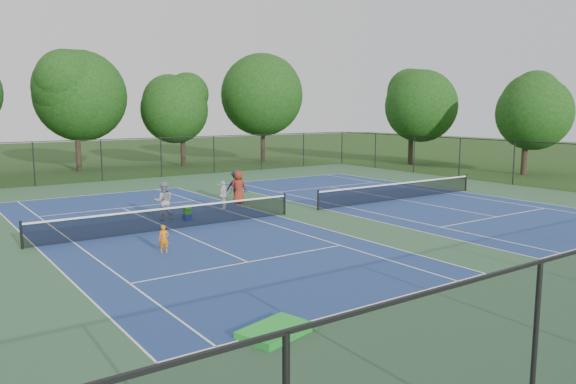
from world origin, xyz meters
TOP-DOWN VIEW (x-y plane):
  - ground at (0.00, 0.00)m, footprint 140.00×140.00m
  - court_pad at (0.00, 0.00)m, footprint 36.00×36.00m
  - tennis_court_left at (-7.00, 0.00)m, footprint 12.00×23.83m
  - tennis_court_right at (7.00, 0.00)m, footprint 12.00×23.83m
  - perimeter_fence at (0.00, 0.00)m, footprint 36.08×36.08m
  - tree_back_b at (-4.00, 26.00)m, footprint 7.60×7.60m
  - tree_back_c at (5.00, 25.00)m, footprint 6.00×6.00m
  - tree_back_d at (13.00, 24.00)m, footprint 7.80×7.80m
  - tree_side_e at (23.00, 14.00)m, footprint 6.60×6.60m
  - tree_side_f at (24.00, 3.00)m, footprint 5.80×5.80m
  - child_player at (-8.81, -3.51)m, footprint 0.43×0.36m
  - instructor at (-6.43, 2.18)m, footprint 1.05×0.93m
  - bystander_a at (-2.82, 3.01)m, footprint 0.91×0.86m
  - bystander_b at (-1.08, 4.67)m, footprint 1.34×1.23m
  - bystander_c at (-1.29, 4.09)m, footprint 0.98×0.74m
  - ball_crate at (-5.61, 1.40)m, footprint 0.37×0.34m
  - ball_hopper at (-5.61, 1.40)m, footprint 0.34×0.30m
  - green_tarp at (-9.66, -12.06)m, footprint 1.88×1.48m

SIDE VIEW (x-z plane):
  - ground at x=0.00m, z-range 0.00..0.00m
  - court_pad at x=0.00m, z-range 0.00..0.01m
  - green_tarp at x=-9.66m, z-range 0.01..0.18m
  - tennis_court_left at x=-7.00m, z-range -0.44..0.63m
  - tennis_court_right at x=7.00m, z-range -0.44..0.63m
  - ball_crate at x=-5.61m, z-range 0.00..0.32m
  - child_player at x=-8.81m, z-range 0.00..1.02m
  - ball_hopper at x=-5.61m, z-range 0.32..0.73m
  - bystander_a at x=-2.82m, z-range 0.00..1.51m
  - instructor at x=-6.43m, z-range 0.00..1.80m
  - bystander_b at x=-1.08m, z-range 0.00..1.81m
  - bystander_c at x=-1.29m, z-range 0.00..1.82m
  - perimeter_fence at x=0.00m, z-range 0.09..3.11m
  - tree_side_f at x=24.00m, z-range 1.19..9.31m
  - tree_back_c at x=5.00m, z-range 1.28..9.68m
  - tree_side_e at x=23.00m, z-range 1.37..10.25m
  - tree_back_b at x=-4.00m, z-range 1.58..11.61m
  - tree_back_d at x=13.00m, z-range 1.64..12.01m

